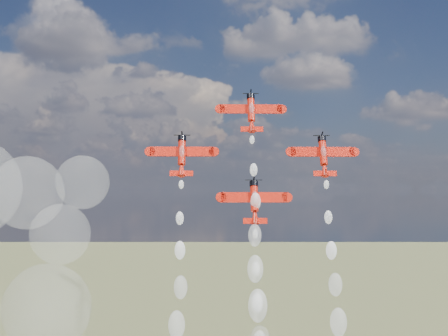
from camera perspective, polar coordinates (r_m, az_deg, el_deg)
plane_lead at (r=134.95m, az=2.50°, el=5.16°), size 13.40×6.30×9.06m
plane_left at (r=129.75m, az=-3.88°, el=1.23°), size 13.40×6.30×9.06m
plane_right at (r=132.04m, az=9.06°, el=1.19°), size 13.40×6.30×9.06m
plane_slot at (r=125.83m, az=2.80°, el=-3.02°), size 13.40×6.30×9.06m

